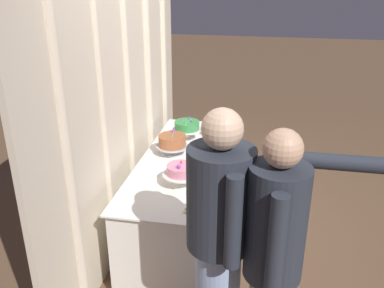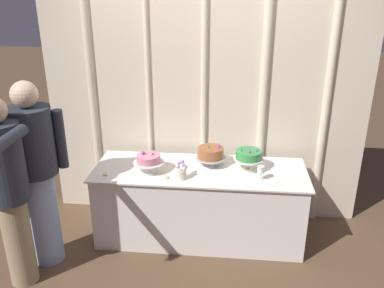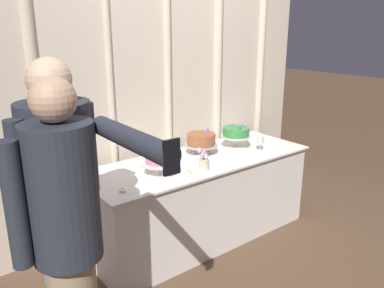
% 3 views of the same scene
% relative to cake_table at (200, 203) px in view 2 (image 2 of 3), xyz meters
% --- Properties ---
extents(ground_plane, '(24.00, 24.00, 0.00)m').
position_rel_cake_table_xyz_m(ground_plane, '(0.00, -0.10, -0.36)').
color(ground_plane, brown).
extents(draped_curtain, '(3.17, 0.18, 2.85)m').
position_rel_cake_table_xyz_m(draped_curtain, '(0.02, 0.47, 1.18)').
color(draped_curtain, beige).
rests_on(draped_curtain, ground_plane).
extents(cake_table, '(1.96, 0.70, 0.72)m').
position_rel_cake_table_xyz_m(cake_table, '(0.00, 0.00, 0.00)').
color(cake_table, white).
rests_on(cake_table, ground_plane).
extents(cake_display_leftmost, '(0.28, 0.28, 0.20)m').
position_rel_cake_table_xyz_m(cake_display_leftmost, '(-0.46, -0.09, 0.47)').
color(cake_display_leftmost, silver).
rests_on(cake_display_leftmost, cake_table).
extents(cake_display_center, '(0.29, 0.29, 0.22)m').
position_rel_cake_table_xyz_m(cake_display_center, '(0.09, 0.11, 0.48)').
color(cake_display_center, '#B2B2B7').
rests_on(cake_display_center, cake_table).
extents(cake_display_rightmost, '(0.28, 0.28, 0.22)m').
position_rel_cake_table_xyz_m(cake_display_rightmost, '(0.44, 0.05, 0.49)').
color(cake_display_rightmost, silver).
rests_on(cake_display_rightmost, cake_table).
extents(wine_glass, '(0.06, 0.06, 0.13)m').
position_rel_cake_table_xyz_m(wine_glass, '(0.54, -0.15, 0.45)').
color(wine_glass, silver).
rests_on(wine_glass, cake_table).
extents(flower_vase, '(0.09, 0.11, 0.16)m').
position_rel_cake_table_xyz_m(flower_vase, '(-0.14, -0.20, 0.43)').
color(flower_vase, beige).
rests_on(flower_vase, cake_table).
extents(tealight_far_left, '(0.05, 0.05, 0.03)m').
position_rel_cake_table_xyz_m(tealight_far_left, '(-0.83, -0.20, 0.37)').
color(tealight_far_left, beige).
rests_on(tealight_far_left, cake_table).
extents(tealight_near_left, '(0.04, 0.04, 0.04)m').
position_rel_cake_table_xyz_m(tealight_near_left, '(-0.28, -0.21, 0.37)').
color(tealight_near_left, beige).
rests_on(tealight_near_left, cake_table).
extents(guest_man_dark_suit, '(0.49, 0.47, 1.63)m').
position_rel_cake_table_xyz_m(guest_man_dark_suit, '(-1.31, -0.49, 0.53)').
color(guest_man_dark_suit, '#93ADD6').
rests_on(guest_man_dark_suit, ground_plane).
extents(guest_girl_blue_dress, '(0.47, 0.70, 1.58)m').
position_rel_cake_table_xyz_m(guest_girl_blue_dress, '(-1.40, -0.79, 0.52)').
color(guest_girl_blue_dress, '#9E8966').
rests_on(guest_girl_blue_dress, ground_plane).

